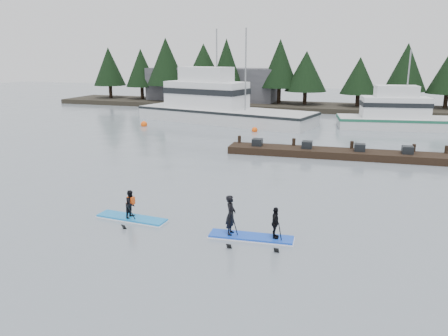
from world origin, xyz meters
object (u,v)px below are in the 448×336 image
(fishing_boat_medium, at_px, (407,122))
(paddleboard_solo, at_px, (131,210))
(floating_dock, at_px, (336,153))
(paddleboard_duo, at_px, (250,224))
(fishing_boat_large, at_px, (220,114))

(fishing_boat_medium, distance_m, paddleboard_solo, 31.85)
(fishing_boat_medium, xyz_separation_m, floating_dock, (-5.48, -14.37, -0.32))
(fishing_boat_medium, distance_m, paddleboard_duo, 30.44)
(fishing_boat_large, relative_size, paddleboard_duo, 5.98)
(fishing_boat_large, distance_m, paddleboard_solo, 28.39)
(fishing_boat_large, bearing_deg, floating_dock, -32.29)
(floating_dock, relative_size, paddleboard_solo, 4.74)
(fishing_boat_large, height_order, paddleboard_solo, fishing_boat_large)
(fishing_boat_large, bearing_deg, fishing_boat_medium, 17.31)
(fishing_boat_medium, bearing_deg, fishing_boat_large, 175.26)
(fishing_boat_medium, distance_m, floating_dock, 15.39)
(floating_dock, bearing_deg, fishing_boat_medium, 66.25)
(floating_dock, bearing_deg, paddleboard_solo, -119.62)
(floating_dock, distance_m, paddleboard_solo, 16.51)
(fishing_boat_medium, height_order, paddleboard_duo, fishing_boat_medium)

